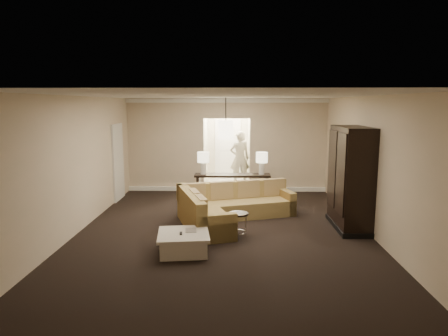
{
  "coord_description": "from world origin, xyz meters",
  "views": [
    {
      "loc": [
        0.23,
        -7.99,
        2.65
      ],
      "look_at": [
        -0.01,
        1.2,
        1.16
      ],
      "focal_mm": 32.0,
      "sensor_mm": 36.0,
      "label": 1
    }
  ],
  "objects_px": {
    "drink_table": "(239,220)",
    "person": "(240,156)",
    "sectional_sofa": "(228,207)",
    "console_table": "(232,186)",
    "coffee_table": "(184,242)",
    "armoire": "(350,180)"
  },
  "relations": [
    {
      "from": "sectional_sofa",
      "to": "coffee_table",
      "type": "relative_size",
      "value": 2.83
    },
    {
      "from": "person",
      "to": "sectional_sofa",
      "type": "bearing_deg",
      "value": 75.59
    },
    {
      "from": "armoire",
      "to": "person",
      "type": "height_order",
      "value": "armoire"
    },
    {
      "from": "console_table",
      "to": "person",
      "type": "bearing_deg",
      "value": 84.33
    },
    {
      "from": "console_table",
      "to": "drink_table",
      "type": "relative_size",
      "value": 4.13
    },
    {
      "from": "coffee_table",
      "to": "console_table",
      "type": "relative_size",
      "value": 0.5
    },
    {
      "from": "sectional_sofa",
      "to": "person",
      "type": "xyz_separation_m",
      "value": [
        0.32,
        4.02,
        0.66
      ]
    },
    {
      "from": "drink_table",
      "to": "person",
      "type": "xyz_separation_m",
      "value": [
        0.08,
        5.07,
        0.63
      ]
    },
    {
      "from": "person",
      "to": "armoire",
      "type": "bearing_deg",
      "value": 107.48
    },
    {
      "from": "sectional_sofa",
      "to": "console_table",
      "type": "height_order",
      "value": "sectional_sofa"
    },
    {
      "from": "sectional_sofa",
      "to": "coffee_table",
      "type": "height_order",
      "value": "sectional_sofa"
    },
    {
      "from": "sectional_sofa",
      "to": "person",
      "type": "relative_size",
      "value": 1.45
    },
    {
      "from": "console_table",
      "to": "person",
      "type": "height_order",
      "value": "person"
    },
    {
      "from": "armoire",
      "to": "person",
      "type": "xyz_separation_m",
      "value": [
        -2.29,
        4.42,
        -0.06
      ]
    },
    {
      "from": "drink_table",
      "to": "person",
      "type": "distance_m",
      "value": 5.11
    },
    {
      "from": "person",
      "to": "coffee_table",
      "type": "bearing_deg",
      "value": 69.9
    },
    {
      "from": "coffee_table",
      "to": "armoire",
      "type": "height_order",
      "value": "armoire"
    },
    {
      "from": "coffee_table",
      "to": "drink_table",
      "type": "bearing_deg",
      "value": 41.95
    },
    {
      "from": "console_table",
      "to": "drink_table",
      "type": "distance_m",
      "value": 2.77
    },
    {
      "from": "armoire",
      "to": "drink_table",
      "type": "relative_size",
      "value": 4.46
    },
    {
      "from": "coffee_table",
      "to": "console_table",
      "type": "distance_m",
      "value": 3.77
    },
    {
      "from": "console_table",
      "to": "person",
      "type": "distance_m",
      "value": 2.37
    }
  ]
}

